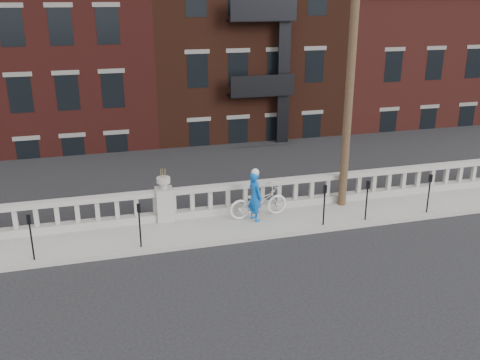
% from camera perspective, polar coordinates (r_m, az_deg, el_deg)
% --- Properties ---
extents(ground, '(120.00, 120.00, 0.00)m').
position_cam_1_polar(ground, '(14.41, -5.65, -10.83)').
color(ground, black).
rests_on(ground, ground).
extents(sidewalk, '(32.00, 2.20, 0.15)m').
position_cam_1_polar(sidewalk, '(17.01, -7.49, -5.66)').
color(sidewalk, gray).
rests_on(sidewalk, ground).
extents(balustrade, '(28.00, 0.34, 1.03)m').
position_cam_1_polar(balustrade, '(17.65, -8.04, -2.73)').
color(balustrade, gray).
rests_on(balustrade, sidewalk).
extents(planter_pedestal, '(0.55, 0.55, 1.76)m').
position_cam_1_polar(planter_pedestal, '(17.58, -8.06, -2.16)').
color(planter_pedestal, gray).
rests_on(planter_pedestal, sidewalk).
extents(lower_level, '(80.00, 44.00, 20.80)m').
position_cam_1_polar(lower_level, '(35.74, -11.70, 11.60)').
color(lower_level, '#605E59').
rests_on(lower_level, ground).
extents(utility_pole, '(1.60, 0.28, 10.00)m').
position_cam_1_polar(utility_pole, '(18.01, 11.82, 12.63)').
color(utility_pole, '#422D1E').
rests_on(utility_pole, sidewalk).
extents(parking_meter_a, '(0.10, 0.09, 1.36)m').
position_cam_1_polar(parking_meter_a, '(15.86, -21.44, -5.20)').
color(parking_meter_a, black).
rests_on(parking_meter_a, sidewalk).
extents(parking_meter_b, '(0.10, 0.09, 1.36)m').
position_cam_1_polar(parking_meter_b, '(15.77, -10.68, -4.25)').
color(parking_meter_b, black).
rests_on(parking_meter_b, sidewalk).
extents(parking_meter_c, '(0.10, 0.09, 1.36)m').
position_cam_1_polar(parking_meter_c, '(17.17, 9.00, -2.16)').
color(parking_meter_c, black).
rests_on(parking_meter_c, sidewalk).
extents(parking_meter_d, '(0.10, 0.09, 1.36)m').
position_cam_1_polar(parking_meter_d, '(17.82, 13.40, -1.65)').
color(parking_meter_d, black).
rests_on(parking_meter_d, sidewalk).
extents(parking_meter_e, '(0.10, 0.09, 1.36)m').
position_cam_1_polar(parking_meter_e, '(19.02, 19.54, -0.91)').
color(parking_meter_e, black).
rests_on(parking_meter_e, sidewalk).
extents(bicycle, '(2.06, 0.86, 1.06)m').
position_cam_1_polar(bicycle, '(17.73, 1.98, -2.30)').
color(bicycle, white).
rests_on(bicycle, sidewalk).
extents(cyclist, '(0.56, 0.70, 1.66)m').
position_cam_1_polar(cyclist, '(17.34, 1.61, -1.74)').
color(cyclist, blue).
rests_on(cyclist, sidewalk).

